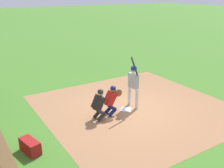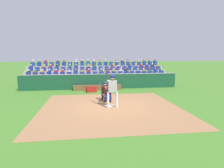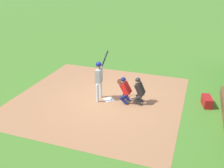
% 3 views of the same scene
% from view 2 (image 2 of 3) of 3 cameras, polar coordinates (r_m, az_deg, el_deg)
% --- Properties ---
extents(ground_plane, '(160.00, 160.00, 0.00)m').
position_cam_2_polar(ground_plane, '(11.41, -0.72, -6.42)').
color(ground_plane, '#457E29').
extents(infield_dirt_patch, '(7.87, 7.90, 0.01)m').
position_cam_2_polar(infield_dirt_patch, '(10.93, -0.36, -7.07)').
color(infield_dirt_patch, '#A4724A').
rests_on(infield_dirt_patch, ground_plane).
extents(home_plate_marker, '(0.62, 0.62, 0.02)m').
position_cam_2_polar(home_plate_marker, '(11.41, -0.72, -6.34)').
color(home_plate_marker, white).
rests_on(home_plate_marker, infield_dirt_patch).
extents(batter_at_plate, '(0.65, 0.51, 2.37)m').
position_cam_2_polar(batter_at_plate, '(10.74, 0.08, -0.85)').
color(batter_at_plate, silver).
rests_on(batter_at_plate, ground_plane).
extents(catcher_crouching, '(0.49, 0.71, 1.26)m').
position_cam_2_polar(catcher_crouching, '(11.98, -1.29, -2.23)').
color(catcher_crouching, navy).
rests_on(catcher_crouching, ground_plane).
extents(home_plate_umpire, '(0.46, 0.46, 1.28)m').
position_cam_2_polar(home_plate_umpire, '(12.60, -2.11, -1.73)').
color(home_plate_umpire, '#262724').
rests_on(home_plate_umpire, ground_plane).
extents(dugout_wall, '(13.68, 0.24, 1.33)m').
position_cam_2_polar(dugout_wall, '(16.91, -3.34, 0.69)').
color(dugout_wall, '#16472D').
rests_on(dugout_wall, ground_plane).
extents(dugout_bench, '(4.05, 0.40, 0.44)m').
position_cam_2_polar(dugout_bench, '(16.41, -4.29, -1.04)').
color(dugout_bench, brown).
rests_on(dugout_bench, ground_plane).
extents(water_bottle_on_bench, '(0.07, 0.07, 0.22)m').
position_cam_2_polar(water_bottle_on_bench, '(16.44, -3.62, 0.15)').
color(water_bottle_on_bench, blue).
rests_on(water_bottle_on_bench, dugout_bench).
extents(equipment_duffel_bag, '(0.86, 0.52, 0.43)m').
position_cam_2_polar(equipment_duffel_bag, '(15.56, -6.09, -1.62)').
color(equipment_duffel_bag, maroon).
rests_on(equipment_duffel_bag, ground_plane).
extents(bleacher_stand, '(14.78, 3.80, 2.49)m').
position_cam_2_polar(bleacher_stand, '(20.69, -4.27, 2.34)').
color(bleacher_stand, '#A39E94').
rests_on(bleacher_stand, ground_plane).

